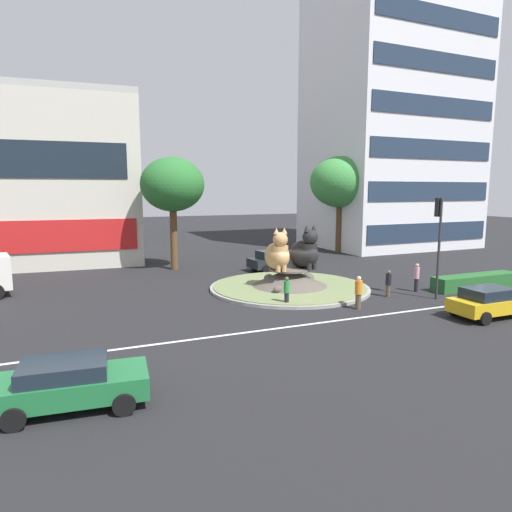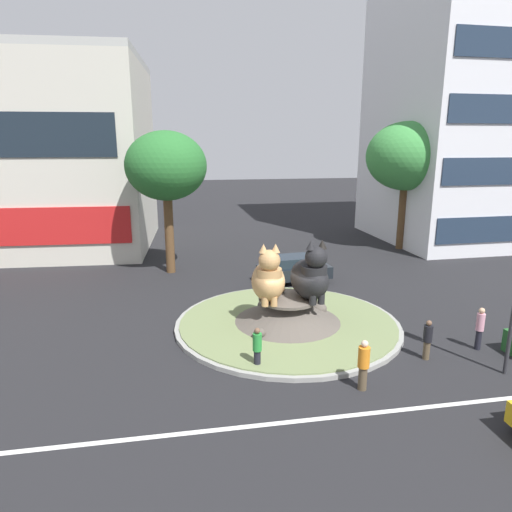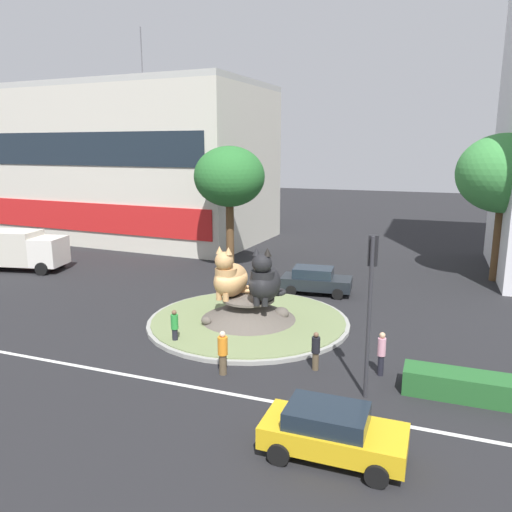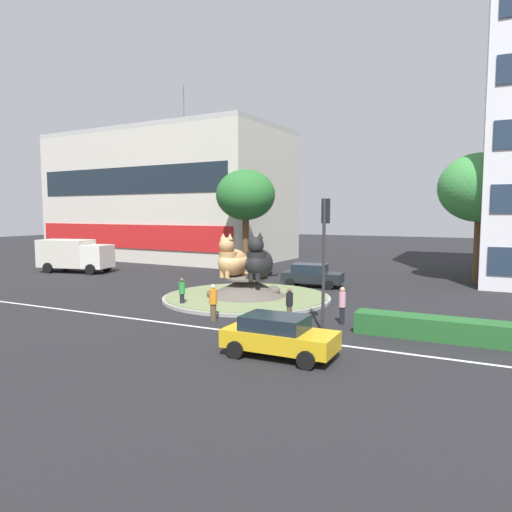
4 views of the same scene
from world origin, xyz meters
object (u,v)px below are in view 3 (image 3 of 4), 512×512
at_px(cat_statue_calico, 230,278).
at_px(third_tree_left, 504,174).
at_px(delivery_box_truck, 19,249).
at_px(pedestrian_pink_shirt, 381,352).
at_px(traffic_light_mast, 371,288).
at_px(broadleaf_tree_behind_island, 229,177).
at_px(second_tree_near_tower, 203,184).
at_px(shophouse_block, 126,163).
at_px(pedestrian_green_shirt, 175,326).
at_px(cat_statue_black, 264,281).
at_px(pedestrian_black_shirt, 316,350).
at_px(parked_car_right, 332,431).
at_px(pedestrian_orange_shirt, 223,352).
at_px(hatchback_near_shophouse, 316,280).

xyz_separation_m(cat_statue_calico, third_tree_left, (13.16, 13.47, 4.65)).
bearing_deg(delivery_box_truck, cat_statue_calico, -25.88).
bearing_deg(pedestrian_pink_shirt, traffic_light_mast, 118.64).
relative_size(broadleaf_tree_behind_island, second_tree_near_tower, 1.14).
distance_m(pedestrian_pink_shirt, delivery_box_truck, 27.51).
bearing_deg(shophouse_block, pedestrian_green_shirt, -48.69).
bearing_deg(cat_statue_black, pedestrian_green_shirt, -48.17).
bearing_deg(pedestrian_black_shirt, parked_car_right, -136.23).
bearing_deg(pedestrian_black_shirt, second_tree_near_tower, 62.31).
relative_size(second_tree_near_tower, pedestrian_black_shirt, 4.85).
relative_size(cat_statue_calico, shophouse_block, 0.10).
relative_size(shophouse_block, parked_car_right, 6.81).
bearing_deg(second_tree_near_tower, pedestrian_orange_shirt, -62.12).
height_order(broadleaf_tree_behind_island, pedestrian_green_shirt, broadleaf_tree_behind_island).
relative_size(cat_statue_black, hatchback_near_shophouse, 0.69).
bearing_deg(pedestrian_pink_shirt, broadleaf_tree_behind_island, -10.13).
distance_m(third_tree_left, pedestrian_pink_shirt, 18.76).
relative_size(traffic_light_mast, pedestrian_pink_shirt, 3.30).
relative_size(pedestrian_black_shirt, hatchback_near_shophouse, 0.37).
height_order(traffic_light_mast, hatchback_near_shophouse, traffic_light_mast).
relative_size(broadleaf_tree_behind_island, pedestrian_orange_shirt, 4.92).
distance_m(second_tree_near_tower, delivery_box_truck, 14.58).
xyz_separation_m(second_tree_near_tower, pedestrian_pink_shirt, (16.58, -18.43, -4.70)).
bearing_deg(pedestrian_orange_shirt, delivery_box_truck, -88.05).
relative_size(pedestrian_green_shirt, pedestrian_orange_shirt, 0.92).
distance_m(traffic_light_mast, parked_car_right, 5.10).
xyz_separation_m(second_tree_near_tower, parked_car_right, (15.88, -24.22, -4.85)).
bearing_deg(third_tree_left, cat_statue_black, -129.81).
height_order(cat_statue_calico, shophouse_block, shophouse_block).
height_order(shophouse_block, pedestrian_green_shirt, shophouse_block).
bearing_deg(cat_statue_calico, third_tree_left, 143.04).
bearing_deg(cat_statue_calico, shophouse_block, -128.03).
bearing_deg(broadleaf_tree_behind_island, hatchback_near_shophouse, -26.43).
relative_size(shophouse_block, delivery_box_truck, 4.14).
distance_m(pedestrian_orange_shirt, delivery_box_truck, 22.95).
height_order(traffic_light_mast, pedestrian_green_shirt, traffic_light_mast).
bearing_deg(pedestrian_black_shirt, third_tree_left, 1.24).
relative_size(broadleaf_tree_behind_island, delivery_box_truck, 1.30).
height_order(second_tree_near_tower, third_tree_left, third_tree_left).
distance_m(pedestrian_orange_shirt, pedestrian_black_shirt, 3.66).
height_order(shophouse_block, pedestrian_pink_shirt, shophouse_block).
bearing_deg(broadleaf_tree_behind_island, third_tree_left, 11.44).
xyz_separation_m(pedestrian_pink_shirt, pedestrian_orange_shirt, (-5.75, -2.05, -0.02)).
relative_size(pedestrian_green_shirt, parked_car_right, 0.40).
bearing_deg(hatchback_near_shophouse, cat_statue_black, -104.05).
bearing_deg(third_tree_left, pedestrian_pink_shirt, -107.49).
height_order(cat_statue_black, pedestrian_green_shirt, cat_statue_black).
xyz_separation_m(shophouse_block, pedestrian_pink_shirt, (27.12, -23.05, -6.12)).
height_order(pedestrian_pink_shirt, pedestrian_orange_shirt, pedestrian_orange_shirt).
relative_size(traffic_light_mast, pedestrian_black_shirt, 3.67).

